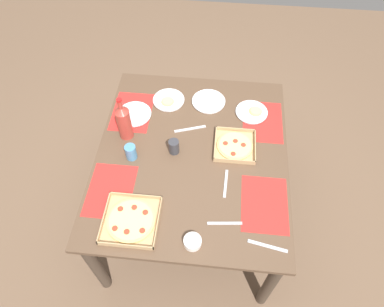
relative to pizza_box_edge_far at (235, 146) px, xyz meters
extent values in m
plane|color=brown|center=(0.08, -0.26, -0.75)|extent=(6.00, 6.00, 0.00)
cylinder|color=#3F3328|center=(-0.55, -0.80, -0.40)|extent=(0.07, 0.07, 0.71)
cylinder|color=#3F3328|center=(0.71, -0.80, -0.40)|extent=(0.07, 0.07, 0.71)
cylinder|color=#3F3328|center=(-0.55, 0.27, -0.40)|extent=(0.07, 0.07, 0.71)
cylinder|color=#3F3328|center=(0.71, 0.27, -0.40)|extent=(0.07, 0.07, 0.71)
cube|color=brown|center=(0.08, -0.26, -0.03)|extent=(1.38, 1.18, 0.03)
cube|color=red|center=(-0.23, -0.71, -0.01)|extent=(0.36, 0.26, 0.00)
cube|color=red|center=(0.39, -0.71, -0.01)|extent=(0.36, 0.26, 0.00)
cube|color=red|center=(-0.23, 0.18, -0.01)|extent=(0.36, 0.26, 0.00)
cube|color=red|center=(0.39, 0.18, -0.01)|extent=(0.36, 0.26, 0.00)
cube|color=tan|center=(0.00, 0.00, -0.01)|extent=(0.26, 0.26, 0.01)
cube|color=tan|center=(-0.13, 0.00, 0.01)|extent=(0.01, 0.26, 0.03)
cube|color=tan|center=(0.12, 0.00, 0.01)|extent=(0.01, 0.26, 0.03)
cube|color=tan|center=(0.00, -0.13, 0.01)|extent=(0.26, 0.01, 0.03)
cube|color=tan|center=(0.00, 0.13, 0.01)|extent=(0.26, 0.01, 0.03)
cylinder|color=#E0B76B|center=(0.00, 0.00, 0.00)|extent=(0.23, 0.23, 0.01)
cylinder|color=#EFD67F|center=(0.00, 0.00, 0.01)|extent=(0.20, 0.20, 0.00)
cylinder|color=red|center=(0.07, -0.01, 0.01)|extent=(0.03, 0.03, 0.00)
cylinder|color=red|center=(0.00, 0.05, 0.01)|extent=(0.03, 0.03, 0.00)
cylinder|color=red|center=(-0.03, 0.00, 0.01)|extent=(0.03, 0.03, 0.00)
cylinder|color=red|center=(-0.01, -0.06, 0.01)|extent=(0.03, 0.03, 0.00)
cube|color=tan|center=(0.57, -0.55, -0.01)|extent=(0.30, 0.30, 0.01)
cube|color=tan|center=(0.42, -0.55, 0.01)|extent=(0.01, 0.30, 0.03)
cube|color=tan|center=(0.72, -0.55, 0.01)|extent=(0.01, 0.30, 0.03)
cube|color=tan|center=(0.57, -0.69, 0.01)|extent=(0.30, 0.01, 0.03)
cube|color=tan|center=(0.57, -0.40, 0.01)|extent=(0.30, 0.01, 0.03)
cylinder|color=#E0B76B|center=(0.57, -0.55, 0.00)|extent=(0.27, 0.27, 0.01)
cylinder|color=#EFD67F|center=(0.57, -0.55, 0.01)|extent=(0.24, 0.24, 0.00)
cylinder|color=red|center=(0.64, -0.55, 0.01)|extent=(0.03, 0.03, 0.00)
cylinder|color=red|center=(0.63, -0.47, 0.01)|extent=(0.03, 0.03, 0.00)
cylinder|color=red|center=(0.52, -0.48, 0.01)|extent=(0.03, 0.03, 0.00)
cylinder|color=red|center=(0.49, -0.54, 0.01)|extent=(0.03, 0.03, 0.00)
cylinder|color=red|center=(0.51, -0.62, 0.01)|extent=(0.03, 0.03, 0.00)
cylinder|color=red|center=(0.63, -0.62, 0.01)|extent=(0.03, 0.03, 0.00)
cylinder|color=white|center=(-0.37, -0.19, -0.01)|extent=(0.22, 0.22, 0.01)
cylinder|color=white|center=(-0.37, -0.19, 0.00)|extent=(0.23, 0.23, 0.01)
cylinder|color=white|center=(-0.36, -0.47, -0.01)|extent=(0.21, 0.21, 0.01)
cylinder|color=white|center=(-0.36, -0.47, 0.00)|extent=(0.22, 0.22, 0.01)
cylinder|color=#E0B76B|center=(-0.33, -0.47, 0.01)|extent=(0.09, 0.09, 0.01)
cylinder|color=#EFD67F|center=(-0.33, -0.47, 0.01)|extent=(0.08, 0.08, 0.00)
cylinder|color=white|center=(-0.20, -0.68, -0.01)|extent=(0.22, 0.22, 0.01)
cylinder|color=white|center=(-0.20, -0.68, 0.00)|extent=(0.23, 0.23, 0.01)
cylinder|color=white|center=(-0.30, 0.10, -0.01)|extent=(0.21, 0.21, 0.01)
cylinder|color=white|center=(-0.30, 0.10, 0.00)|extent=(0.22, 0.22, 0.01)
cylinder|color=#E0B76B|center=(-0.30, 0.13, 0.01)|extent=(0.09, 0.09, 0.01)
cylinder|color=#EFD67F|center=(-0.30, 0.13, 0.01)|extent=(0.07, 0.07, 0.00)
cylinder|color=#B2382D|center=(-0.03, -0.70, 0.10)|extent=(0.09, 0.09, 0.22)
cone|color=#B2382D|center=(-0.03, -0.70, 0.23)|extent=(0.09, 0.09, 0.04)
cylinder|color=#B2382D|center=(-0.03, -0.70, 0.27)|extent=(0.03, 0.03, 0.06)
cylinder|color=red|center=(-0.03, -0.70, 0.31)|extent=(0.03, 0.03, 0.01)
cylinder|color=teal|center=(0.14, -0.63, 0.04)|extent=(0.07, 0.07, 0.10)
cylinder|color=#333338|center=(0.07, -0.38, 0.04)|extent=(0.07, 0.07, 0.10)
cylinder|color=white|center=(0.66, -0.20, 0.01)|extent=(0.09, 0.09, 0.04)
cube|color=#B7B7BC|center=(0.53, -0.04, -0.01)|extent=(0.04, 0.19, 0.00)
cube|color=#B7B7BC|center=(0.28, -0.04, -0.01)|extent=(0.19, 0.02, 0.00)
cube|color=#B7B7BC|center=(-0.12, -0.30, -0.01)|extent=(0.08, 0.20, 0.00)
cube|color=#B7B7BC|center=(0.64, 0.19, -0.01)|extent=(0.06, 0.21, 0.00)
camera|label=1|loc=(1.36, -0.13, 1.75)|focal=32.85mm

